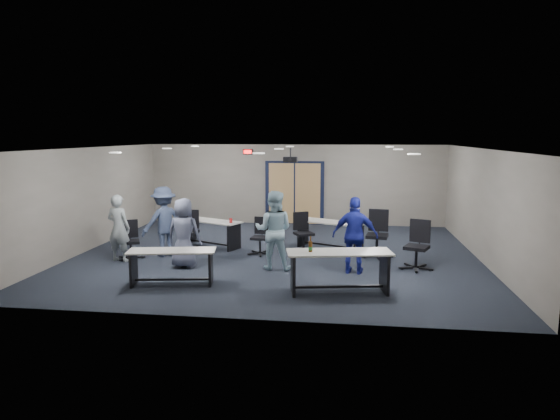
# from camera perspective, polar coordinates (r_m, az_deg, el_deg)

# --- Properties ---
(floor) EXTENTS (10.00, 10.00, 0.00)m
(floor) POSITION_cam_1_polar(r_m,az_deg,el_deg) (12.77, -0.42, -5.13)
(floor) COLOR #1B212B
(floor) RESTS_ON ground
(back_wall) EXTENTS (10.00, 0.04, 2.70)m
(back_wall) POSITION_cam_1_polar(r_m,az_deg,el_deg) (16.95, 1.69, 2.93)
(back_wall) COLOR gray
(back_wall) RESTS_ON floor
(front_wall) EXTENTS (10.00, 0.04, 2.70)m
(front_wall) POSITION_cam_1_polar(r_m,az_deg,el_deg) (8.15, -4.85, -3.38)
(front_wall) COLOR gray
(front_wall) RESTS_ON floor
(left_wall) EXTENTS (0.04, 9.00, 2.70)m
(left_wall) POSITION_cam_1_polar(r_m,az_deg,el_deg) (14.10, -20.99, 1.19)
(left_wall) COLOR gray
(left_wall) RESTS_ON floor
(right_wall) EXTENTS (0.04, 9.00, 2.70)m
(right_wall) POSITION_cam_1_polar(r_m,az_deg,el_deg) (12.82, 22.29, 0.42)
(right_wall) COLOR gray
(right_wall) RESTS_ON floor
(ceiling) EXTENTS (10.00, 9.00, 0.04)m
(ceiling) POSITION_cam_1_polar(r_m,az_deg,el_deg) (12.40, -0.44, 7.07)
(ceiling) COLOR silver
(ceiling) RESTS_ON back_wall
(double_door) EXTENTS (2.00, 0.07, 2.20)m
(double_door) POSITION_cam_1_polar(r_m,az_deg,el_deg) (16.95, 1.67, 1.90)
(double_door) COLOR black
(double_door) RESTS_ON back_wall
(exit_sign) EXTENTS (0.32, 0.07, 0.18)m
(exit_sign) POSITION_cam_1_polar(r_m,az_deg,el_deg) (17.06, -3.70, 6.65)
(exit_sign) COLOR black
(exit_sign) RESTS_ON back_wall
(ceiling_projector) EXTENTS (0.35, 0.32, 0.37)m
(ceiling_projector) POSITION_cam_1_polar(r_m,az_deg,el_deg) (12.87, 1.20, 5.81)
(ceiling_projector) COLOR black
(ceiling_projector) RESTS_ON ceiling
(ceiling_can_lights) EXTENTS (6.24, 5.74, 0.02)m
(ceiling_can_lights) POSITION_cam_1_polar(r_m,az_deg,el_deg) (12.65, -0.28, 6.97)
(ceiling_can_lights) COLOR white
(ceiling_can_lights) RESTS_ON ceiling
(table_front_left) EXTENTS (1.84, 0.89, 0.71)m
(table_front_left) POSITION_cam_1_polar(r_m,az_deg,el_deg) (10.44, -12.24, -5.71)
(table_front_left) COLOR #B5B3AB
(table_front_left) RESTS_ON floor
(table_front_right) EXTENTS (2.10, 1.02, 1.12)m
(table_front_right) POSITION_cam_1_polar(r_m,az_deg,el_deg) (9.74, 6.71, -6.16)
(table_front_right) COLOR #B5B3AB
(table_front_right) RESTS_ON floor
(table_back_left) EXTENTS (1.87, 1.29, 0.84)m
(table_back_left) POSITION_cam_1_polar(r_m,az_deg,el_deg) (13.72, -7.89, -2.12)
(table_back_left) COLOR #B5B3AB
(table_back_left) RESTS_ON floor
(table_back_right) EXTENTS (1.94, 1.31, 0.75)m
(table_back_right) POSITION_cam_1_polar(r_m,az_deg,el_deg) (13.36, 5.75, -2.31)
(table_back_right) COLOR #B5B3AB
(table_back_right) RESTS_ON floor
(chair_back_a) EXTENTS (0.69, 0.69, 1.06)m
(chair_back_a) POSITION_cam_1_polar(r_m,az_deg,el_deg) (13.36, -10.43, -2.34)
(chair_back_a) COLOR black
(chair_back_a) RESTS_ON floor
(chair_back_b) EXTENTS (0.65, 0.65, 0.95)m
(chair_back_b) POSITION_cam_1_polar(r_m,az_deg,el_deg) (12.70, -2.30, -3.02)
(chair_back_b) COLOR black
(chair_back_b) RESTS_ON floor
(chair_back_c) EXTENTS (0.86, 0.86, 1.01)m
(chair_back_c) POSITION_cam_1_polar(r_m,az_deg,el_deg) (13.08, 2.74, -2.54)
(chair_back_c) COLOR black
(chair_back_c) RESTS_ON floor
(chair_back_d) EXTENTS (0.85, 0.85, 1.18)m
(chair_back_d) POSITION_cam_1_polar(r_m,az_deg,el_deg) (12.63, 11.04, -2.71)
(chair_back_d) COLOR black
(chair_back_d) RESTS_ON floor
(chair_loose_left) EXTENTS (0.80, 0.80, 0.95)m
(chair_loose_left) POSITION_cam_1_polar(r_m,az_deg,el_deg) (12.76, -16.72, -3.33)
(chair_loose_left) COLOR black
(chair_loose_left) RESTS_ON floor
(chair_loose_right) EXTENTS (0.92, 0.92, 1.12)m
(chair_loose_right) POSITION_cam_1_polar(r_m,az_deg,el_deg) (11.70, 15.35, -3.92)
(chair_loose_right) COLOR black
(chair_loose_right) RESTS_ON floor
(person_gray) EXTENTS (0.65, 0.49, 1.62)m
(person_gray) POSITION_cam_1_polar(r_m,az_deg,el_deg) (12.59, -17.96, -1.97)
(person_gray) COLOR #98A2A5
(person_gray) RESTS_ON floor
(person_plaid) EXTENTS (0.81, 0.55, 1.61)m
(person_plaid) POSITION_cam_1_polar(r_m,az_deg,el_deg) (11.64, -10.93, -2.60)
(person_plaid) COLOR slate
(person_plaid) RESTS_ON floor
(person_lightblue) EXTENTS (0.89, 0.70, 1.79)m
(person_lightblue) POSITION_cam_1_polar(r_m,az_deg,el_deg) (11.28, -0.71, -2.31)
(person_lightblue) COLOR #A3C7D8
(person_lightblue) RESTS_ON floor
(person_navy) EXTENTS (1.04, 0.55, 1.70)m
(person_navy) POSITION_cam_1_polar(r_m,az_deg,el_deg) (11.05, 8.58, -2.89)
(person_navy) COLOR navy
(person_navy) RESTS_ON floor
(person_back) EXTENTS (1.27, 1.26, 1.75)m
(person_back) POSITION_cam_1_polar(r_m,az_deg,el_deg) (12.83, -13.13, -1.29)
(person_back) COLOR #384565
(person_back) RESTS_ON floor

